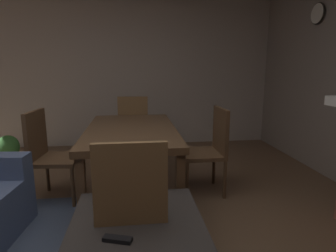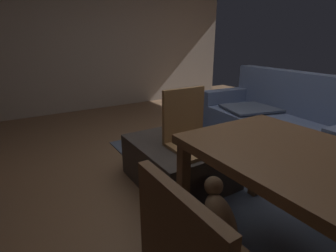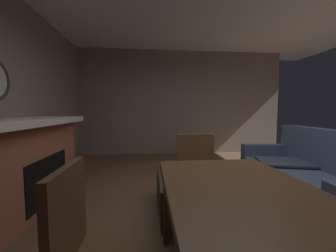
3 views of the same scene
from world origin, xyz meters
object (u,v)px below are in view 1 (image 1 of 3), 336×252
at_px(potted_plant, 8,148).
at_px(small_dog, 155,204).
at_px(dining_chair_east, 133,125).
at_px(dining_chair_south, 210,145).
at_px(dining_table, 131,135).
at_px(dining_chair_north, 48,151).
at_px(dining_chair_west, 131,200).
at_px(tv_remote, 117,239).
at_px(wall_clock, 318,13).

relative_size(potted_plant, small_dog, 0.76).
height_order(dining_chair_east, potted_plant, dining_chair_east).
bearing_deg(dining_chair_south, dining_table, 90.05).
bearing_deg(dining_chair_north, dining_chair_west, -145.09).
distance_m(tv_remote, wall_clock, 3.64).
bearing_deg(potted_plant, tv_remote, -148.34).
distance_m(dining_table, dining_chair_east, 1.21).
distance_m(small_dog, wall_clock, 3.13).
height_order(potted_plant, small_dog, potted_plant).
bearing_deg(dining_chair_north, dining_chair_south, -90.29).
relative_size(dining_chair_south, potted_plant, 2.20).
relative_size(dining_chair_east, dining_chair_west, 1.00).
distance_m(dining_chair_north, wall_clock, 3.62).
xyz_separation_m(potted_plant, wall_clock, (-0.51, -4.11, 1.78)).
bearing_deg(potted_plant, dining_chair_west, -144.23).
bearing_deg(small_dog, dining_chair_south, -48.40).
xyz_separation_m(tv_remote, small_dog, (0.91, -0.28, -0.27)).
relative_size(dining_chair_east, wall_clock, 3.43).
bearing_deg(dining_table, dining_chair_south, -89.95).
distance_m(potted_plant, small_dog, 2.62).
xyz_separation_m(dining_chair_west, small_dog, (0.63, -0.20, -0.36)).
bearing_deg(dining_chair_north, wall_clock, -78.15).
relative_size(dining_table, dining_chair_west, 1.74).
xyz_separation_m(dining_chair_east, small_dog, (-1.77, -0.19, -0.36)).
bearing_deg(dining_table, dining_chair_north, 89.38).
bearing_deg(dining_table, tv_remote, 177.08).
height_order(dining_chair_west, potted_plant, dining_chair_west).
xyz_separation_m(dining_chair_south, wall_clock, (0.69, -1.54, 1.50)).
bearing_deg(dining_chair_south, potted_plant, 65.05).
height_order(tv_remote, small_dog, tv_remote).
bearing_deg(tv_remote, dining_table, 15.43).
bearing_deg(wall_clock, small_dog, 119.90).
distance_m(dining_chair_west, potted_plant, 2.97).
distance_m(tv_remote, dining_chair_west, 0.30).
xyz_separation_m(dining_table, dining_chair_west, (-1.20, -0.00, -0.14)).
height_order(dining_table, dining_chair_west, dining_chair_west).
bearing_deg(small_dog, dining_chair_west, 162.32).
distance_m(tv_remote, dining_chair_east, 2.68).
xyz_separation_m(dining_chair_east, dining_chair_south, (-1.20, -0.84, 0.00)).
bearing_deg(dining_chair_east, small_dog, -173.79).
bearing_deg(wall_clock, tv_remote, 131.36).
bearing_deg(dining_chair_east, dining_chair_west, 179.80).
height_order(tv_remote, dining_chair_west, dining_chair_west).
height_order(dining_chair_west, small_dog, dining_chair_west).
height_order(tv_remote, dining_table, dining_table).
bearing_deg(dining_chair_south, small_dog, 131.60).
height_order(dining_table, dining_chair_north, dining_chair_north).
distance_m(dining_chair_south, dining_chair_west, 1.47).
height_order(tv_remote, wall_clock, wall_clock).
distance_m(dining_chair_north, potted_plant, 1.51).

